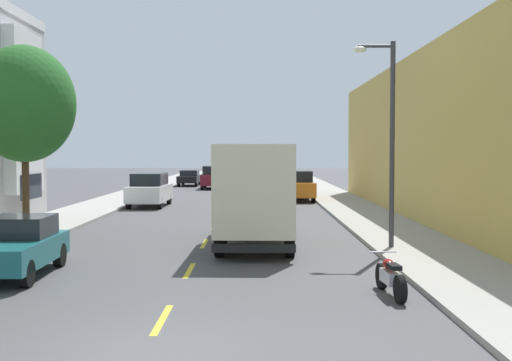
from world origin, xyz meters
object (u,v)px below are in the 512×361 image
at_px(delivery_box_truck, 254,189).
at_px(moving_burgundy_sedan, 212,177).
at_px(street_tree_second, 22,104).
at_px(parked_sedan_black, 187,178).
at_px(parked_wagon_champagne, 285,178).
at_px(street_lamp, 385,128).
at_px(parked_motorcycle, 388,277).
at_px(parked_sedan_navy, 280,176).
at_px(parked_hatchback_teal, 13,246).
at_px(parked_suv_white, 147,189).
at_px(parked_suv_orange, 295,185).

xyz_separation_m(delivery_box_truck, moving_burgundy_sedan, (-3.59, 32.75, -0.94)).
distance_m(street_tree_second, parked_sedan_black, 36.65).
distance_m(parked_sedan_black, parked_wagon_champagne, 9.42).
bearing_deg(parked_sedan_black, parked_wagon_champagne, -20.20).
distance_m(street_lamp, moving_burgundy_sedan, 35.10).
relative_size(delivery_box_truck, parked_motorcycle, 3.81).
height_order(parked_sedan_navy, parked_motorcycle, parked_sedan_navy).
bearing_deg(street_tree_second, parked_wagon_champagne, 71.80).
bearing_deg(delivery_box_truck, street_lamp, -18.17).
xyz_separation_m(delivery_box_truck, parked_wagon_champagne, (2.69, 34.12, -1.12)).
height_order(street_tree_second, parked_sedan_black, street_tree_second).
height_order(parked_sedan_black, parked_hatchback_teal, parked_hatchback_teal).
bearing_deg(moving_burgundy_sedan, parked_sedan_navy, 49.56).
xyz_separation_m(parked_sedan_black, parked_suv_white, (0.01, -22.25, 0.24)).
xyz_separation_m(parked_hatchback_teal, parked_suv_white, (0.04, 20.50, 0.23)).
bearing_deg(delivery_box_truck, parked_motorcycle, -68.95).
relative_size(street_lamp, parked_wagon_champagne, 1.38).
relative_size(parked_sedan_black, parked_motorcycle, 2.20).
bearing_deg(street_tree_second, delivery_box_truck, -7.03).
height_order(parked_suv_orange, parked_hatchback_teal, parked_suv_orange).
bearing_deg(parked_suv_orange, parked_wagon_champagne, 89.78).
bearing_deg(delivery_box_truck, parked_wagon_champagne, 85.49).
xyz_separation_m(delivery_box_truck, parked_sedan_black, (-6.15, 37.37, -1.17)).
distance_m(delivery_box_truck, parked_sedan_black, 37.89).
bearing_deg(moving_burgundy_sedan, parked_wagon_champagne, 12.30).
relative_size(parked_suv_white, parked_wagon_champagne, 1.02).
relative_size(street_lamp, moving_burgundy_sedan, 1.36).
distance_m(street_tree_second, parked_hatchback_teal, 7.85).
bearing_deg(parked_motorcycle, parked_wagon_champagne, 90.36).
xyz_separation_m(street_lamp, parked_hatchback_teal, (-10.32, -4.02, -3.17)).
bearing_deg(parked_wagon_champagne, parked_motorcycle, -89.64).
height_order(parked_suv_white, moving_burgundy_sedan, same).
bearing_deg(parked_hatchback_teal, street_lamp, 21.27).
bearing_deg(street_lamp, delivery_box_truck, 161.83).
bearing_deg(parked_suv_white, parked_sedan_black, 90.03).
bearing_deg(parked_sedan_navy, delivery_box_truck, -93.58).
distance_m(street_tree_second, moving_burgundy_sedan, 32.30).
bearing_deg(parked_hatchback_teal, street_tree_second, 107.53).
distance_m(street_lamp, parked_motorcycle, 7.33).
relative_size(parked_suv_orange, parked_suv_white, 1.00).
distance_m(street_tree_second, parked_suv_white, 14.77).
height_order(street_tree_second, parked_motorcycle, street_tree_second).
xyz_separation_m(parked_sedan_black, parked_hatchback_teal, (-0.03, -42.75, 0.01)).
xyz_separation_m(street_tree_second, parked_wagon_champagne, (10.88, 33.11, -4.05)).
bearing_deg(moving_burgundy_sedan, street_tree_second, -98.25).
bearing_deg(parked_sedan_black, parked_suv_white, -89.97).
bearing_deg(parked_motorcycle, parked_hatchback_teal, 165.88).
relative_size(parked_sedan_black, parked_sedan_navy, 1.00).
xyz_separation_m(parked_sedan_black, parked_motorcycle, (9.10, -45.05, -0.34)).
bearing_deg(parked_wagon_champagne, parked_hatchback_teal, -102.65).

